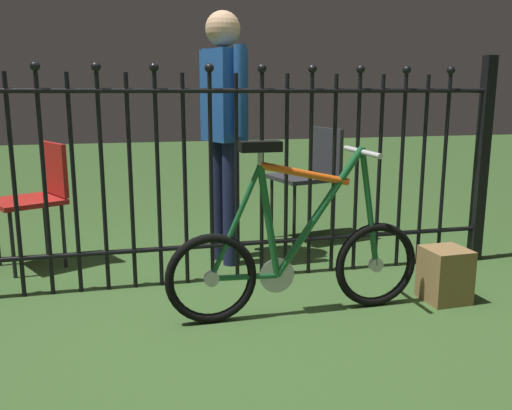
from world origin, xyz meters
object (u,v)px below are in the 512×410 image
object	(u,v)px
chair_red	(38,191)
chair_charcoal	(312,170)
bicycle	(297,257)
display_crate	(445,275)
person_visitor	(224,117)

from	to	relation	value
chair_red	chair_charcoal	bearing A→B (deg)	5.19
bicycle	display_crate	size ratio (longest dim) A/B	4.53
bicycle	chair_red	bearing A→B (deg)	139.04
bicycle	person_visitor	size ratio (longest dim) A/B	0.83
bicycle	display_crate	bearing A→B (deg)	-1.41
person_visitor	display_crate	world-z (taller)	person_visitor
chair_charcoal	chair_red	distance (m)	1.94
bicycle	chair_charcoal	distance (m)	1.49
bicycle	chair_red	distance (m)	1.82
chair_charcoal	display_crate	size ratio (longest dim) A/B	2.90
chair_charcoal	person_visitor	distance (m)	0.95
chair_red	person_visitor	xyz separation A→B (m)	(1.18, -0.22, 0.47)
chair_charcoal	chair_red	xyz separation A→B (m)	(-1.93, -0.18, -0.05)
chair_red	display_crate	size ratio (longest dim) A/B	2.71
person_visitor	display_crate	bearing A→B (deg)	-43.73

